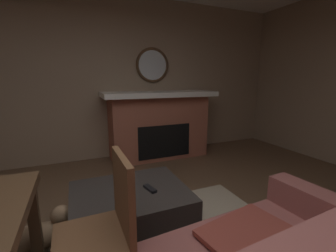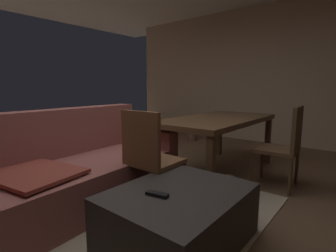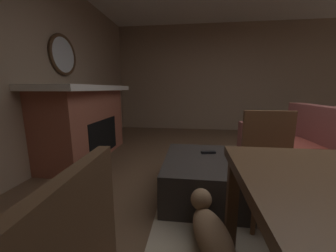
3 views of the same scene
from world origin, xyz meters
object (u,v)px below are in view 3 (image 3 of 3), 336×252
fireplace (86,122)px  tv_remote (208,152)px  small_dog (210,230)px  couch (319,167)px  round_wall_mirror (63,55)px  dining_chair_west (271,159)px  ottoman_coffee_table (203,176)px

fireplace → tv_remote: fireplace is taller
small_dog → couch: bearing=127.5°
round_wall_mirror → dining_chair_west: round_wall_mirror is taller
ottoman_coffee_table → tv_remote: 0.28m
small_dog → tv_remote: bearing=177.0°
couch → tv_remote: bearing=-91.5°
fireplace → tv_remote: (0.79, 1.90, -0.17)m
round_wall_mirror → couch: round_wall_mirror is taller
fireplace → dining_chair_west: size_ratio=2.06×
couch → dining_chair_west: dining_chair_west is taller
couch → dining_chair_west: size_ratio=2.37×
round_wall_mirror → small_dog: (1.73, 2.13, -1.45)m
tv_remote → small_dog: (0.94, -0.05, -0.24)m
ottoman_coffee_table → small_dog: 0.77m
couch → ottoman_coffee_table: (0.14, -1.19, -0.11)m
tv_remote → fireplace: bearing=-125.4°
fireplace → dining_chair_west: fireplace is taller
couch → small_dog: size_ratio=3.64×
small_dog → ottoman_coffee_table: bearing=-179.3°
round_wall_mirror → ottoman_coffee_table: 2.73m
fireplace → tv_remote: bearing=67.3°
round_wall_mirror → small_dog: round_wall_mirror is taller
round_wall_mirror → ottoman_coffee_table: round_wall_mirror is taller
tv_remote → dining_chair_west: bearing=35.5°
round_wall_mirror → tv_remote: (0.79, 2.18, -1.21)m
dining_chair_west → small_dog: (0.50, -0.54, -0.35)m
fireplace → small_dog: bearing=46.9°
fireplace → small_dog: 2.57m
round_wall_mirror → small_dog: bearing=51.0°
round_wall_mirror → couch: bearing=76.1°
ottoman_coffee_table → round_wall_mirror: bearing=-114.3°
ottoman_coffee_table → dining_chair_west: size_ratio=1.08×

